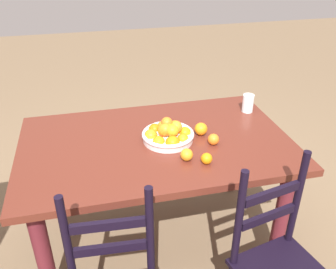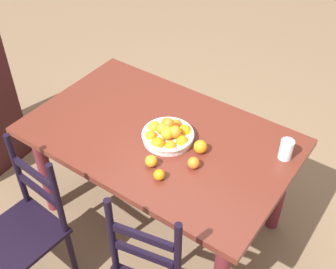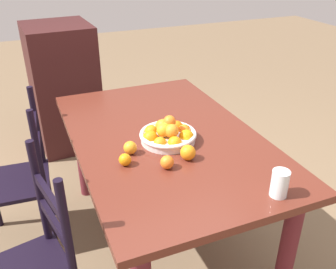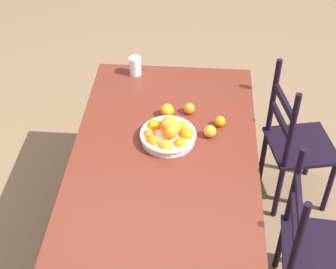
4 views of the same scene
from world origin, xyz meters
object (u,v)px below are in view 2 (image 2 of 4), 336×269
at_px(dining_table, 160,148).
at_px(chair_near_window, 27,229).
at_px(orange_loose_1, 151,161).
at_px(drinking_glass, 286,149).
at_px(orange_loose_2, 200,147).
at_px(fruit_bowl, 168,134).
at_px(orange_loose_3, 159,175).
at_px(orange_loose_0, 194,163).

relative_size(dining_table, chair_near_window, 1.64).
relative_size(orange_loose_1, drinking_glass, 0.56).
height_order(orange_loose_2, drinking_glass, drinking_glass).
xyz_separation_m(fruit_bowl, drinking_glass, (-0.63, -0.26, 0.02)).
bearing_deg(orange_loose_1, orange_loose_2, -123.02).
height_order(orange_loose_3, drinking_glass, drinking_glass).
distance_m(dining_table, chair_near_window, 0.91).
bearing_deg(fruit_bowl, orange_loose_3, 116.97).
height_order(orange_loose_1, drinking_glass, drinking_glass).
bearing_deg(orange_loose_3, orange_loose_2, -102.48).
relative_size(chair_near_window, orange_loose_2, 12.44).
bearing_deg(fruit_bowl, orange_loose_1, 102.31).
bearing_deg(orange_loose_3, orange_loose_0, -119.88).
bearing_deg(orange_loose_2, dining_table, 1.89).
bearing_deg(orange_loose_2, orange_loose_3, 77.52).
height_order(fruit_bowl, orange_loose_2, fruit_bowl).
bearing_deg(chair_near_window, drinking_glass, 49.03).
relative_size(dining_table, orange_loose_0, 24.00).
height_order(chair_near_window, orange_loose_2, chair_near_window).
bearing_deg(orange_loose_2, fruit_bowl, 5.93).
relative_size(fruit_bowl, orange_loose_1, 4.50).
relative_size(fruit_bowl, drinking_glass, 2.54).
xyz_separation_m(fruit_bowl, orange_loose_2, (-0.21, -0.02, -0.01)).
relative_size(orange_loose_2, drinking_glass, 0.64).
relative_size(dining_table, fruit_bowl, 5.14).
bearing_deg(orange_loose_3, drinking_glass, -131.60).
bearing_deg(chair_near_window, orange_loose_1, 53.92).
bearing_deg(orange_loose_0, chair_near_window, 45.57).
distance_m(chair_near_window, orange_loose_2, 1.10).
xyz_separation_m(orange_loose_2, drinking_glass, (-0.41, -0.24, 0.02)).
distance_m(orange_loose_0, orange_loose_1, 0.23).
distance_m(fruit_bowl, orange_loose_2, 0.21).
bearing_deg(chair_near_window, orange_loose_3, 45.75).
xyz_separation_m(chair_near_window, orange_loose_1, (-0.48, -0.57, 0.36)).
xyz_separation_m(fruit_bowl, orange_loose_3, (-0.14, 0.28, -0.01)).
xyz_separation_m(fruit_bowl, orange_loose_0, (-0.25, 0.11, -0.01)).
bearing_deg(orange_loose_2, orange_loose_0, 105.51).
height_order(chair_near_window, fruit_bowl, chair_near_window).
height_order(dining_table, orange_loose_2, orange_loose_2).
height_order(orange_loose_1, orange_loose_2, orange_loose_2).
height_order(orange_loose_1, orange_loose_3, orange_loose_1).
height_order(dining_table, chair_near_window, chair_near_window).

